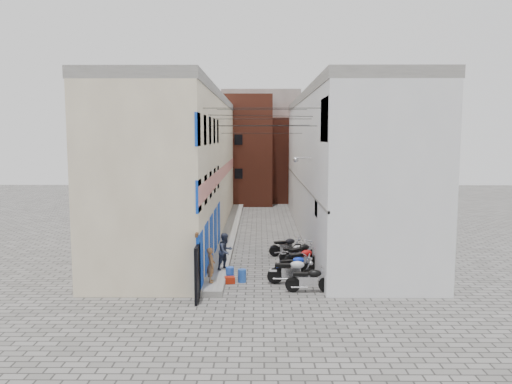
{
  "coord_description": "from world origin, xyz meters",
  "views": [
    {
      "loc": [
        -0.13,
        -19.04,
        6.37
      ],
      "look_at": [
        -0.35,
        10.58,
        3.0
      ],
      "focal_mm": 35.0,
      "sensor_mm": 36.0,
      "label": 1
    }
  ],
  "objects_px": {
    "motorcycle_a": "(309,278)",
    "person_b": "(225,251)",
    "water_jug_far": "(230,273)",
    "red_crate": "(230,280)",
    "water_jug_near": "(242,276)",
    "motorcycle_f": "(294,252)",
    "motorcycle_g": "(286,245)",
    "motorcycle_b": "(292,270)",
    "motorcycle_c": "(294,265)",
    "motorcycle_e": "(301,253)",
    "person_a": "(211,265)",
    "motorcycle_d": "(303,258)"
  },
  "relations": [
    {
      "from": "person_a",
      "to": "water_jug_near",
      "type": "distance_m",
      "value": 1.68
    },
    {
      "from": "motorcycle_f",
      "to": "motorcycle_g",
      "type": "height_order",
      "value": "motorcycle_g"
    },
    {
      "from": "motorcycle_a",
      "to": "motorcycle_d",
      "type": "distance_m",
      "value": 3.24
    },
    {
      "from": "motorcycle_c",
      "to": "red_crate",
      "type": "height_order",
      "value": "motorcycle_c"
    },
    {
      "from": "motorcycle_f",
      "to": "water_jug_near",
      "type": "height_order",
      "value": "motorcycle_f"
    },
    {
      "from": "motorcycle_b",
      "to": "person_a",
      "type": "distance_m",
      "value": 3.5
    },
    {
      "from": "water_jug_far",
      "to": "motorcycle_e",
      "type": "bearing_deg",
      "value": 36.74
    },
    {
      "from": "motorcycle_g",
      "to": "person_b",
      "type": "distance_m",
      "value": 4.74
    },
    {
      "from": "motorcycle_a",
      "to": "person_b",
      "type": "distance_m",
      "value": 4.47
    },
    {
      "from": "motorcycle_a",
      "to": "water_jug_near",
      "type": "xyz_separation_m",
      "value": [
        -2.8,
        1.38,
        -0.29
      ]
    },
    {
      "from": "water_jug_far",
      "to": "person_a",
      "type": "bearing_deg",
      "value": -120.7
    },
    {
      "from": "water_jug_near",
      "to": "motorcycle_f",
      "type": "bearing_deg",
      "value": 55.41
    },
    {
      "from": "motorcycle_b",
      "to": "red_crate",
      "type": "distance_m",
      "value": 2.73
    },
    {
      "from": "motorcycle_e",
      "to": "person_a",
      "type": "relative_size",
      "value": 1.48
    },
    {
      "from": "water_jug_near",
      "to": "water_jug_far",
      "type": "xyz_separation_m",
      "value": [
        -0.55,
        0.36,
        -0.0
      ]
    },
    {
      "from": "motorcycle_b",
      "to": "motorcycle_d",
      "type": "bearing_deg",
      "value": 166.61
    },
    {
      "from": "person_b",
      "to": "water_jug_far",
      "type": "relative_size",
      "value": 2.99
    },
    {
      "from": "motorcycle_g",
      "to": "water_jug_near",
      "type": "bearing_deg",
      "value": -41.57
    },
    {
      "from": "motorcycle_e",
      "to": "red_crate",
      "type": "relative_size",
      "value": 4.87
    },
    {
      "from": "person_b",
      "to": "water_jug_near",
      "type": "height_order",
      "value": "person_b"
    },
    {
      "from": "motorcycle_c",
      "to": "motorcycle_g",
      "type": "bearing_deg",
      "value": 168.71
    },
    {
      "from": "person_a",
      "to": "person_b",
      "type": "xyz_separation_m",
      "value": [
        0.47,
        2.07,
        0.11
      ]
    },
    {
      "from": "motorcycle_e",
      "to": "red_crate",
      "type": "xyz_separation_m",
      "value": [
        -3.33,
        -3.03,
        -0.49
      ]
    },
    {
      "from": "motorcycle_a",
      "to": "person_b",
      "type": "xyz_separation_m",
      "value": [
        -3.6,
        2.59,
        0.52
      ]
    },
    {
      "from": "motorcycle_b",
      "to": "motorcycle_g",
      "type": "relative_size",
      "value": 1.12
    },
    {
      "from": "water_jug_near",
      "to": "water_jug_far",
      "type": "distance_m",
      "value": 0.66
    },
    {
      "from": "motorcycle_c",
      "to": "motorcycle_f",
      "type": "bearing_deg",
      "value": 162.59
    },
    {
      "from": "motorcycle_c",
      "to": "person_a",
      "type": "distance_m",
      "value": 4.0
    },
    {
      "from": "water_jug_far",
      "to": "red_crate",
      "type": "height_order",
      "value": "water_jug_far"
    },
    {
      "from": "motorcycle_d",
      "to": "water_jug_near",
      "type": "distance_m",
      "value": 3.38
    },
    {
      "from": "motorcycle_f",
      "to": "water_jug_far",
      "type": "xyz_separation_m",
      "value": [
        -3.09,
        -3.32,
        -0.21
      ]
    },
    {
      "from": "motorcycle_a",
      "to": "person_a",
      "type": "relative_size",
      "value": 1.35
    },
    {
      "from": "motorcycle_g",
      "to": "water_jug_far",
      "type": "bearing_deg",
      "value": -48.65
    },
    {
      "from": "motorcycle_b",
      "to": "water_jug_far",
      "type": "bearing_deg",
      "value": -99.36
    },
    {
      "from": "motorcycle_b",
      "to": "motorcycle_a",
      "type": "bearing_deg",
      "value": 33.0
    },
    {
      "from": "motorcycle_e",
      "to": "water_jug_near",
      "type": "xyz_separation_m",
      "value": [
        -2.8,
        -2.86,
        -0.35
      ]
    },
    {
      "from": "motorcycle_b",
      "to": "motorcycle_c",
      "type": "bearing_deg",
      "value": 174.99
    },
    {
      "from": "water_jug_near",
      "to": "person_b",
      "type": "bearing_deg",
      "value": 123.36
    },
    {
      "from": "motorcycle_b",
      "to": "person_a",
      "type": "bearing_deg",
      "value": -76.71
    },
    {
      "from": "person_a",
      "to": "motorcycle_f",
      "type": "bearing_deg",
      "value": -48.24
    },
    {
      "from": "motorcycle_a",
      "to": "red_crate",
      "type": "bearing_deg",
      "value": -109.0
    },
    {
      "from": "water_jug_far",
      "to": "motorcycle_f",
      "type": "bearing_deg",
      "value": 47.08
    },
    {
      "from": "motorcycle_a",
      "to": "motorcycle_e",
      "type": "bearing_deg",
      "value": -179.07
    },
    {
      "from": "person_a",
      "to": "water_jug_near",
      "type": "height_order",
      "value": "person_a"
    },
    {
      "from": "person_a",
      "to": "person_b",
      "type": "bearing_deg",
      "value": -20.96
    },
    {
      "from": "motorcycle_c",
      "to": "person_b",
      "type": "distance_m",
      "value": 3.19
    },
    {
      "from": "motorcycle_e",
      "to": "water_jug_far",
      "type": "bearing_deg",
      "value": -94.89
    },
    {
      "from": "water_jug_far",
      "to": "water_jug_near",
      "type": "bearing_deg",
      "value": -33.29
    },
    {
      "from": "person_a",
      "to": "motorcycle_g",
      "type": "bearing_deg",
      "value": -39.49
    },
    {
      "from": "motorcycle_c",
      "to": "red_crate",
      "type": "bearing_deg",
      "value": -83.51
    }
  ]
}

